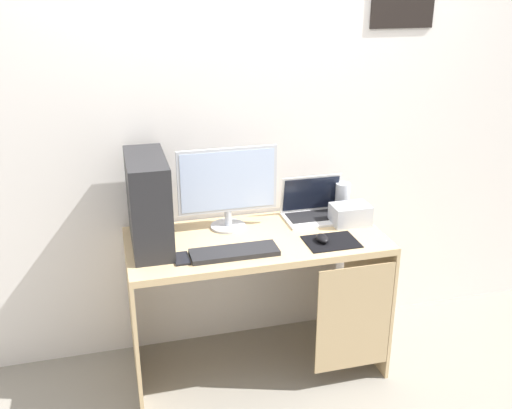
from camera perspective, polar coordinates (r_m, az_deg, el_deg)
ground_plane at (r=3.34m, az=-0.00°, el=-15.32°), size 8.00×8.00×0.00m
wall_back at (r=3.08m, az=-1.62°, el=8.43°), size 4.00×0.05×2.60m
desk at (r=3.01m, az=0.39°, el=-6.21°), size 1.30×0.61×0.77m
pc_tower at (r=2.81m, az=-10.53°, el=0.20°), size 0.18×0.45×0.45m
monitor at (r=2.97m, az=-2.80°, el=1.81°), size 0.52×0.19×0.43m
laptop at (r=3.18m, az=5.72°, el=-0.49°), size 0.34×0.23×0.22m
speaker at (r=3.25m, az=8.48°, el=0.65°), size 0.08×0.08×0.17m
projector at (r=3.12m, az=9.25°, el=-0.96°), size 0.20×0.14×0.11m
keyboard at (r=2.76m, az=-2.14°, el=-4.72°), size 0.42×0.14×0.02m
mousepad at (r=2.91m, az=7.42°, el=-3.65°), size 0.26×0.20×0.00m
mouse_left at (r=2.90m, az=6.54°, el=-3.32°), size 0.06×0.10×0.03m
cell_phone at (r=2.74m, az=-7.32°, el=-5.30°), size 0.07×0.13×0.01m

